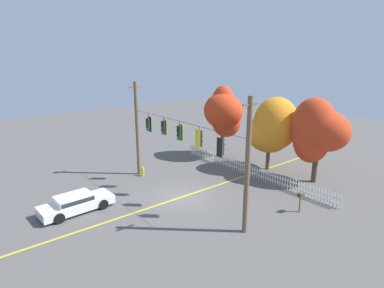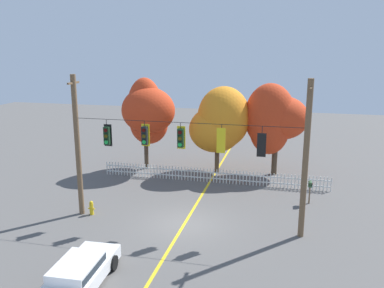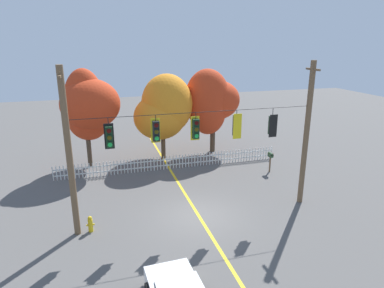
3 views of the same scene
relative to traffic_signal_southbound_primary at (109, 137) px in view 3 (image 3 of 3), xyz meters
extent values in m
plane|color=#565451|center=(4.19, -0.01, -4.57)|extent=(80.00, 80.00, 0.00)
cube|color=gold|center=(4.19, -0.01, -4.57)|extent=(0.16, 36.00, 0.01)
cylinder|color=brown|center=(-1.75, -0.01, -0.70)|extent=(0.29, 0.29, 7.74)
cylinder|color=brown|center=(10.13, -0.01, -0.70)|extent=(0.29, 0.29, 7.74)
cube|color=brown|center=(-1.75, -0.01, 2.72)|extent=(0.10, 1.10, 0.10)
cube|color=brown|center=(10.13, -0.01, 2.72)|extent=(0.10, 1.10, 0.10)
cylinder|color=black|center=(4.19, -0.01, 0.87)|extent=(11.68, 0.02, 0.02)
cylinder|color=black|center=(0.00, -0.01, 0.67)|extent=(0.03, 0.03, 0.40)
cube|color=black|center=(0.00, 0.12, 0.00)|extent=(0.43, 0.02, 1.18)
cube|color=black|center=(0.00, -0.01, 0.00)|extent=(0.30, 0.24, 0.95)
cylinder|color=#410706|center=(0.00, -0.14, 0.31)|extent=(0.20, 0.03, 0.20)
cube|color=black|center=(0.00, -0.19, 0.43)|extent=(0.22, 0.12, 0.06)
cylinder|color=#463B09|center=(0.00, -0.14, 0.00)|extent=(0.20, 0.03, 0.20)
cube|color=black|center=(0.00, -0.19, 0.11)|extent=(0.22, 0.12, 0.06)
cylinder|color=green|center=(0.00, -0.14, -0.32)|extent=(0.20, 0.03, 0.20)
cube|color=black|center=(0.00, -0.19, -0.21)|extent=(0.22, 0.12, 0.06)
cylinder|color=black|center=(2.10, -0.01, 0.73)|extent=(0.03, 0.03, 0.30)
cube|color=yellow|center=(2.10, 0.12, 0.11)|extent=(0.43, 0.02, 1.16)
cube|color=black|center=(2.10, -0.01, 0.11)|extent=(0.30, 0.24, 0.94)
cylinder|color=#410706|center=(2.10, -0.14, 0.42)|extent=(0.20, 0.03, 0.20)
cube|color=black|center=(2.10, -0.19, 0.54)|extent=(0.22, 0.12, 0.06)
cylinder|color=#463B09|center=(2.10, -0.14, 0.11)|extent=(0.20, 0.03, 0.20)
cube|color=black|center=(2.10, -0.19, 0.22)|extent=(0.22, 0.12, 0.06)
cylinder|color=green|center=(2.10, -0.14, -0.20)|extent=(0.20, 0.03, 0.20)
cube|color=black|center=(2.10, -0.19, -0.09)|extent=(0.22, 0.12, 0.06)
cylinder|color=black|center=(4.01, -0.01, 0.71)|extent=(0.03, 0.03, 0.32)
cube|color=yellow|center=(4.01, 0.12, 0.08)|extent=(0.43, 0.02, 1.17)
cube|color=black|center=(4.01, -0.01, 0.08)|extent=(0.30, 0.24, 0.94)
cylinder|color=#410706|center=(4.01, -0.14, 0.40)|extent=(0.20, 0.03, 0.20)
cube|color=black|center=(4.01, -0.19, 0.51)|extent=(0.22, 0.12, 0.06)
cylinder|color=#463B09|center=(4.01, -0.14, 0.08)|extent=(0.20, 0.03, 0.20)
cube|color=black|center=(4.01, -0.19, 0.20)|extent=(0.22, 0.12, 0.06)
cylinder|color=green|center=(4.01, -0.14, -0.23)|extent=(0.20, 0.03, 0.20)
cube|color=black|center=(4.01, -0.19, -0.12)|extent=(0.22, 0.12, 0.06)
cylinder|color=black|center=(6.09, -0.01, 0.73)|extent=(0.03, 0.03, 0.28)
cube|color=yellow|center=(6.09, -0.14, 0.09)|extent=(0.43, 0.02, 1.25)
cube|color=black|center=(6.09, -0.01, 0.09)|extent=(0.30, 0.24, 1.01)
cylinder|color=#410706|center=(6.09, 0.13, 0.43)|extent=(0.20, 0.03, 0.20)
cube|color=black|center=(6.09, 0.17, 0.54)|extent=(0.22, 0.12, 0.06)
cylinder|color=#463B09|center=(6.09, 0.13, 0.09)|extent=(0.20, 0.03, 0.20)
cube|color=black|center=(6.09, 0.17, 0.21)|extent=(0.22, 0.12, 0.06)
cylinder|color=green|center=(6.09, 0.13, -0.24)|extent=(0.20, 0.03, 0.20)
cube|color=black|center=(6.09, 0.17, -0.13)|extent=(0.22, 0.12, 0.06)
cylinder|color=black|center=(8.05, -0.01, 0.66)|extent=(0.03, 0.03, 0.43)
cube|color=black|center=(8.05, -0.14, -0.02)|extent=(0.43, 0.02, 1.16)
cube|color=#1E3323|center=(8.05, -0.01, -0.02)|extent=(0.30, 0.24, 0.94)
cylinder|color=#410706|center=(8.05, 0.13, 0.29)|extent=(0.20, 0.03, 0.20)
cube|color=#1E3323|center=(8.05, 0.17, 0.41)|extent=(0.22, 0.12, 0.06)
cylinder|color=#463B09|center=(8.05, 0.13, -0.02)|extent=(0.20, 0.03, 0.20)
cube|color=#1E3323|center=(8.05, 0.17, 0.09)|extent=(0.22, 0.12, 0.06)
cylinder|color=green|center=(8.05, 0.13, -0.33)|extent=(0.20, 0.03, 0.20)
cube|color=#1E3323|center=(8.05, 0.17, -0.22)|extent=(0.22, 0.12, 0.06)
cube|color=silver|center=(-3.47, 6.94, -4.09)|extent=(0.06, 0.04, 0.97)
cube|color=silver|center=(-3.24, 6.94, -4.09)|extent=(0.06, 0.04, 0.97)
cube|color=silver|center=(-3.02, 6.94, -4.09)|extent=(0.06, 0.04, 0.97)
cube|color=silver|center=(-2.79, 6.94, -4.09)|extent=(0.06, 0.04, 0.97)
cube|color=silver|center=(-2.56, 6.94, -4.09)|extent=(0.06, 0.04, 0.97)
cube|color=silver|center=(-2.34, 6.94, -4.09)|extent=(0.06, 0.04, 0.97)
cube|color=silver|center=(-2.11, 6.94, -4.09)|extent=(0.06, 0.04, 0.97)
cube|color=silver|center=(-1.88, 6.94, -4.09)|extent=(0.06, 0.04, 0.97)
cube|color=silver|center=(-1.66, 6.94, -4.09)|extent=(0.06, 0.04, 0.97)
cube|color=silver|center=(-1.43, 6.94, -4.09)|extent=(0.06, 0.04, 0.97)
cube|color=silver|center=(-1.21, 6.94, -4.09)|extent=(0.06, 0.04, 0.97)
cube|color=silver|center=(-0.98, 6.94, -4.09)|extent=(0.06, 0.04, 0.97)
cube|color=silver|center=(-0.75, 6.94, -4.09)|extent=(0.06, 0.04, 0.97)
cube|color=silver|center=(-0.53, 6.94, -4.09)|extent=(0.06, 0.04, 0.97)
cube|color=silver|center=(-0.30, 6.94, -4.09)|extent=(0.06, 0.04, 0.97)
cube|color=silver|center=(-0.07, 6.94, -4.09)|extent=(0.06, 0.04, 0.97)
cube|color=silver|center=(0.15, 6.94, -4.09)|extent=(0.06, 0.04, 0.97)
cube|color=silver|center=(0.38, 6.94, -4.09)|extent=(0.06, 0.04, 0.97)
cube|color=silver|center=(0.61, 6.94, -4.09)|extent=(0.06, 0.04, 0.97)
cube|color=silver|center=(0.83, 6.94, -4.09)|extent=(0.06, 0.04, 0.97)
cube|color=silver|center=(1.06, 6.94, -4.09)|extent=(0.06, 0.04, 0.97)
cube|color=silver|center=(1.29, 6.94, -4.09)|extent=(0.06, 0.04, 0.97)
cube|color=silver|center=(1.51, 6.94, -4.09)|extent=(0.06, 0.04, 0.97)
cube|color=silver|center=(1.74, 6.94, -4.09)|extent=(0.06, 0.04, 0.97)
cube|color=silver|center=(1.96, 6.94, -4.09)|extent=(0.06, 0.04, 0.97)
cube|color=silver|center=(2.19, 6.94, -4.09)|extent=(0.06, 0.04, 0.97)
cube|color=silver|center=(2.42, 6.94, -4.09)|extent=(0.06, 0.04, 0.97)
cube|color=silver|center=(2.64, 6.94, -4.09)|extent=(0.06, 0.04, 0.97)
cube|color=silver|center=(2.87, 6.94, -4.09)|extent=(0.06, 0.04, 0.97)
cube|color=silver|center=(3.10, 6.94, -4.09)|extent=(0.06, 0.04, 0.97)
cube|color=silver|center=(3.32, 6.94, -4.09)|extent=(0.06, 0.04, 0.97)
cube|color=silver|center=(3.55, 6.94, -4.09)|extent=(0.06, 0.04, 0.97)
cube|color=silver|center=(3.78, 6.94, -4.09)|extent=(0.06, 0.04, 0.97)
cube|color=silver|center=(4.00, 6.94, -4.09)|extent=(0.06, 0.04, 0.97)
cube|color=silver|center=(4.23, 6.94, -4.09)|extent=(0.06, 0.04, 0.97)
cube|color=silver|center=(4.45, 6.94, -4.09)|extent=(0.06, 0.04, 0.97)
cube|color=silver|center=(4.68, 6.94, -4.09)|extent=(0.06, 0.04, 0.97)
cube|color=silver|center=(4.91, 6.94, -4.09)|extent=(0.06, 0.04, 0.97)
cube|color=silver|center=(5.13, 6.94, -4.09)|extent=(0.06, 0.04, 0.97)
cube|color=silver|center=(5.36, 6.94, -4.09)|extent=(0.06, 0.04, 0.97)
cube|color=silver|center=(5.59, 6.94, -4.09)|extent=(0.06, 0.04, 0.97)
cube|color=silver|center=(5.81, 6.94, -4.09)|extent=(0.06, 0.04, 0.97)
cube|color=silver|center=(6.04, 6.94, -4.09)|extent=(0.06, 0.04, 0.97)
cube|color=silver|center=(6.27, 6.94, -4.09)|extent=(0.06, 0.04, 0.97)
cube|color=silver|center=(6.49, 6.94, -4.09)|extent=(0.06, 0.04, 0.97)
cube|color=silver|center=(6.72, 6.94, -4.09)|extent=(0.06, 0.04, 0.97)
cube|color=silver|center=(6.94, 6.94, -4.09)|extent=(0.06, 0.04, 0.97)
cube|color=silver|center=(7.17, 6.94, -4.09)|extent=(0.06, 0.04, 0.97)
cube|color=silver|center=(7.40, 6.94, -4.09)|extent=(0.06, 0.04, 0.97)
cube|color=silver|center=(7.62, 6.94, -4.09)|extent=(0.06, 0.04, 0.97)
cube|color=silver|center=(7.85, 6.94, -4.09)|extent=(0.06, 0.04, 0.97)
cube|color=silver|center=(8.08, 6.94, -4.09)|extent=(0.06, 0.04, 0.97)
cube|color=silver|center=(8.30, 6.94, -4.09)|extent=(0.06, 0.04, 0.97)
cube|color=silver|center=(8.53, 6.94, -4.09)|extent=(0.06, 0.04, 0.97)
cube|color=silver|center=(8.76, 6.94, -4.09)|extent=(0.06, 0.04, 0.97)
cube|color=silver|center=(8.98, 6.94, -4.09)|extent=(0.06, 0.04, 0.97)
cube|color=silver|center=(9.21, 6.94, -4.09)|extent=(0.06, 0.04, 0.97)
cube|color=silver|center=(9.43, 6.94, -4.09)|extent=(0.06, 0.04, 0.97)
cube|color=silver|center=(9.66, 6.94, -4.09)|extent=(0.06, 0.04, 0.97)
cube|color=silver|center=(9.89, 6.94, -4.09)|extent=(0.06, 0.04, 0.97)
cube|color=silver|center=(10.11, 6.94, -4.09)|extent=(0.06, 0.04, 0.97)
cube|color=silver|center=(10.34, 6.94, -4.09)|extent=(0.06, 0.04, 0.97)
cube|color=silver|center=(10.57, 6.94, -4.09)|extent=(0.06, 0.04, 0.97)
cube|color=silver|center=(10.79, 6.94, -4.09)|extent=(0.06, 0.04, 0.97)
cube|color=silver|center=(11.02, 6.94, -4.09)|extent=(0.06, 0.04, 0.97)
cube|color=silver|center=(11.25, 6.94, -4.09)|extent=(0.06, 0.04, 0.97)
cube|color=silver|center=(11.47, 6.94, -4.09)|extent=(0.06, 0.04, 0.97)
cube|color=silver|center=(11.70, 6.94, -4.09)|extent=(0.06, 0.04, 0.97)
cube|color=silver|center=(11.92, 6.94, -4.09)|extent=(0.06, 0.04, 0.97)
cube|color=silver|center=(12.15, 6.94, -4.09)|extent=(0.06, 0.04, 0.97)
cube|color=silver|center=(4.34, 6.97, -4.28)|extent=(15.62, 0.03, 0.08)
cube|color=silver|center=(4.34, 6.97, -3.87)|extent=(15.62, 0.03, 0.08)
cylinder|color=#473828|center=(-1.17, 9.06, -3.23)|extent=(0.32, 0.32, 2.69)
ellipsoid|color=red|center=(-1.02, 9.40, -1.12)|extent=(2.90, 2.76, 3.11)
ellipsoid|color=red|center=(-1.17, 9.03, -0.01)|extent=(2.72, 2.29, 4.74)
ellipsoid|color=red|center=(-0.80, 8.71, 0.00)|extent=(3.99, 3.35, 3.42)
cylinder|color=brown|center=(4.25, 9.38, -3.43)|extent=(0.33, 0.33, 2.28)
ellipsoid|color=orange|center=(4.07, 9.54, -1.37)|extent=(3.89, 3.67, 3.36)
ellipsoid|color=orange|center=(4.66, 9.62, -0.45)|extent=(3.83, 3.68, 4.50)
cylinder|color=#473828|center=(8.42, 9.90, -3.40)|extent=(0.40, 0.40, 2.34)
ellipsoid|color=red|center=(7.96, 9.77, -1.23)|extent=(2.81, 2.60, 3.61)
ellipsoid|color=red|center=(7.94, 9.94, -0.31)|extent=(3.59, 3.03, 4.74)
ellipsoid|color=red|center=(8.83, 10.20, -0.42)|extent=(3.69, 3.26, 3.12)
cylinder|color=black|center=(2.44, -5.07, -4.25)|extent=(0.21, 0.65, 0.64)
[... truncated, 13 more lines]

